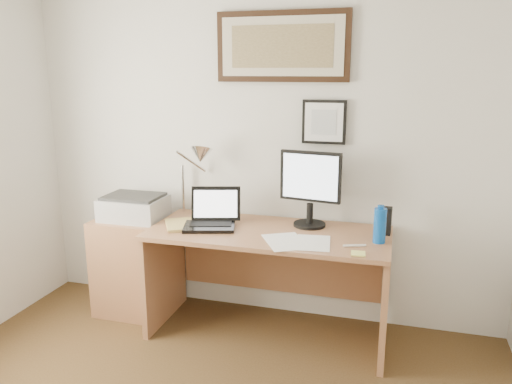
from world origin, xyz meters
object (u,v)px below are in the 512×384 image
(book, at_px, (166,226))
(laptop, at_px, (212,218))
(side_cabinet, at_px, (132,266))
(water_bottle, at_px, (380,226))
(printer, at_px, (134,207))
(desk, at_px, (271,260))
(lcd_monitor, at_px, (310,185))

(book, height_order, laptop, laptop)
(laptop, bearing_deg, side_cabinet, 175.22)
(water_bottle, distance_m, laptop, 1.12)
(book, bearing_deg, printer, 151.86)
(side_cabinet, relative_size, printer, 1.66)
(desk, bearing_deg, lcd_monitor, 21.27)
(book, xyz_separation_m, printer, (-0.35, 0.19, 0.06))
(lcd_monitor, bearing_deg, side_cabinet, -174.34)
(side_cabinet, bearing_deg, laptop, -4.78)
(side_cabinet, xyz_separation_m, book, (0.38, -0.16, 0.40))
(desk, xyz_separation_m, lcd_monitor, (0.24, 0.09, 0.53))
(book, xyz_separation_m, laptop, (0.29, 0.11, 0.05))
(book, height_order, lcd_monitor, lcd_monitor)
(laptop, height_order, lcd_monitor, lcd_monitor)
(printer, bearing_deg, laptop, -6.95)
(book, xyz_separation_m, desk, (0.69, 0.20, -0.25))
(side_cabinet, relative_size, laptop, 1.86)
(desk, xyz_separation_m, printer, (-1.04, -0.01, 0.30))
(water_bottle, distance_m, printer, 1.76)
(lcd_monitor, bearing_deg, book, -162.55)
(book, distance_m, laptop, 0.31)
(side_cabinet, distance_m, water_bottle, 1.86)
(desk, xyz_separation_m, laptop, (-0.40, -0.09, 0.29))
(side_cabinet, xyz_separation_m, desk, (1.07, 0.04, 0.15))
(laptop, bearing_deg, printer, 173.05)
(lcd_monitor, relative_size, printer, 1.18)
(side_cabinet, xyz_separation_m, printer, (0.03, 0.02, 0.45))
(water_bottle, height_order, desk, water_bottle)
(side_cabinet, distance_m, book, 0.57)
(side_cabinet, xyz_separation_m, water_bottle, (1.79, -0.08, 0.50))
(side_cabinet, height_order, printer, printer)
(book, bearing_deg, laptop, 20.23)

